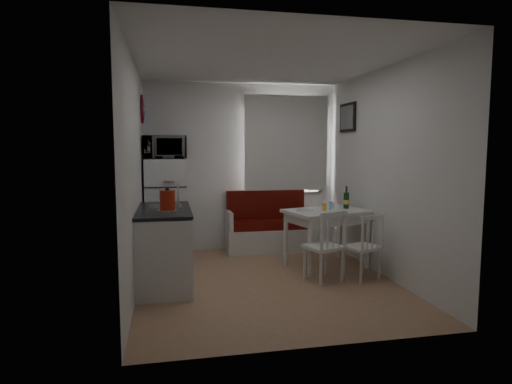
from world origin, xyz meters
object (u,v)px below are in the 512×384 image
dining_table (327,217)px  kettle (168,201)px  chair_right (365,240)px  wine_bottle (346,197)px  fridge (166,209)px  bench (268,231)px  kitchen_counter (164,246)px  microwave (165,147)px  chair_left (326,239)px

dining_table → kettle: (-2.08, -0.63, 0.35)m
dining_table → chair_right: (0.25, -0.65, -0.19)m
chair_right → wine_bottle: wine_bottle is taller
dining_table → fridge: (-2.11, 0.94, 0.04)m
bench → fridge: bearing=-175.9°
chair_right → wine_bottle: 0.87m
fridge → kitchen_counter: bearing=-90.9°
dining_table → microwave: microwave is taller
wine_bottle → chair_left: bearing=-126.9°
dining_table → chair_right: bearing=-83.7°
fridge → kettle: fridge is taller
kettle → fridge: bearing=91.1°
microwave → wine_bottle: bearing=-18.1°
fridge → microwave: size_ratio=2.42×
kitchen_counter → fridge: size_ratio=0.91×
fridge → microwave: bearing=-90.0°
chair_right → kettle: (-2.33, 0.02, 0.53)m
chair_right → chair_left: bearing=161.4°
bench → wine_bottle: 1.44m
kettle → wine_bottle: 2.51m
microwave → chair_left: bearing=-39.8°
bench → microwave: microwave is taller
chair_right → wine_bottle: bearing=65.4°
kitchen_counter → wine_bottle: bearing=9.3°
chair_left → wine_bottle: (0.57, 0.76, 0.39)m
chair_left → chair_right: bearing=-18.5°
bench → kettle: bearing=-132.0°
bench → microwave: size_ratio=2.18×
chair_left → wine_bottle: 1.03m
chair_left → bench: bearing=81.1°
bench → kettle: (-1.52, -1.68, 0.72)m
bench → dining_table: 1.25m
kitchen_counter → kettle: (0.05, -0.33, 0.58)m
chair_right → kettle: kettle is taller
microwave → wine_bottle: microwave is taller
kitchen_counter → chair_right: kitchen_counter is taller
kitchen_counter → dining_table: 2.16m
fridge → wine_bottle: 2.58m
chair_left → microwave: 2.65m
kettle → kitchen_counter: bearing=98.5°
dining_table → wine_bottle: wine_bottle is taller
kettle → wine_bottle: size_ratio=0.87×
fridge → wine_bottle: (2.43, -0.84, 0.21)m
chair_left → fridge: fridge is taller
wine_bottle → bench: bearing=132.8°
microwave → bench: bearing=5.9°
chair_right → bench: bearing=96.1°
chair_right → wine_bottle: (0.07, 0.75, 0.43)m
microwave → kettle: (0.03, -1.52, -0.58)m
kitchen_counter → wine_bottle: (2.45, 0.40, 0.47)m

